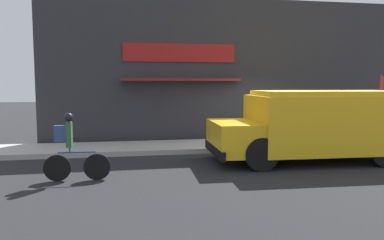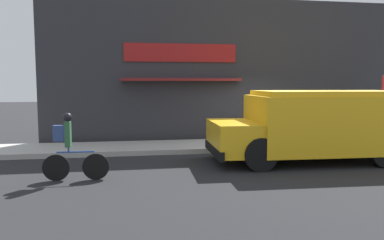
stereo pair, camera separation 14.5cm
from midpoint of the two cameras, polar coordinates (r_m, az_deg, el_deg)
The scene contains 7 objects.
ground_plane at distance 12.43m, azimuth 11.73°, elevation -4.77°, with size 70.00×70.00×0.00m, color #232326.
sidewalk at distance 13.35m, azimuth 10.17°, elevation -3.67°, with size 28.00×2.03×0.16m.
storefront at distance 14.45m, azimuth 8.30°, elevation 7.41°, with size 15.13×0.74×5.36m.
school_bus at distance 11.19m, azimuth 18.86°, elevation -0.58°, with size 5.60×2.83×2.01m.
cyclist at distance 8.94m, azimuth -17.66°, elevation -3.98°, with size 1.49×0.21×1.56m.
stop_sign_post at distance 14.83m, azimuth 27.29°, elevation 3.13°, with size 0.45×0.45×2.35m.
trash_bin at distance 13.52m, azimuth 6.97°, elevation -1.40°, with size 0.51×0.51×0.82m.
Camera 2 is at (-4.37, -11.41, 2.23)m, focal length 35.00 mm.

